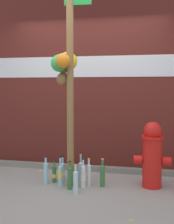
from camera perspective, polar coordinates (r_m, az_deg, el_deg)
name	(u,v)px	position (r m, az deg, el deg)	size (l,w,h in m)	color
ground_plane	(68,193)	(3.80, -3.82, -15.89)	(14.00, 14.00, 0.00)	gray
building_wall	(90,56)	(4.96, 0.63, 11.06)	(10.00, 0.21, 3.75)	#561E19
curb_strip	(85,168)	(4.73, -0.38, -11.11)	(8.00, 0.12, 0.08)	slate
memorial_post	(66,56)	(3.88, -4.23, 11.12)	(0.56, 0.48, 3.02)	olive
fire_hydrant	(152,154)	(3.99, 12.89, -8.23)	(0.49, 0.30, 0.89)	red
bottle_0	(60,175)	(4.00, -5.33, -12.33)	(0.06, 0.06, 0.41)	#93CCE0
bottle_1	(76,181)	(3.74, -2.28, -13.60)	(0.06, 0.06, 0.38)	#B2DBEA
bottle_2	(46,172)	(4.12, -8.20, -11.76)	(0.06, 0.06, 0.39)	#93CCE0
bottle_3	(89,174)	(4.01, 0.37, -12.22)	(0.06, 0.06, 0.38)	silver
bottle_4	(63,171)	(4.23, -4.88, -11.67)	(0.07, 0.07, 0.36)	#93CCE0
bottle_5	(70,177)	(3.88, -3.45, -12.85)	(0.06, 0.06, 0.38)	#337038
bottle_6	(83,176)	(3.96, -0.76, -12.62)	(0.07, 0.07, 0.39)	silver
bottle_7	(81,170)	(4.23, -1.25, -11.51)	(0.07, 0.07, 0.38)	#93CCE0
bottle_8	(102,175)	(3.98, 3.10, -12.33)	(0.07, 0.07, 0.39)	#337038
bottle_9	(54,174)	(4.18, -6.54, -12.10)	(0.06, 0.06, 0.33)	#337038
bottle_10	(70,176)	(4.11, -3.46, -12.53)	(0.07, 0.07, 0.33)	#93CCE0
litter_1	(40,171)	(4.78, -9.26, -11.47)	(0.09, 0.08, 0.01)	tan
litter_2	(131,220)	(3.14, 8.80, -20.56)	(0.07, 0.05, 0.01)	tan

